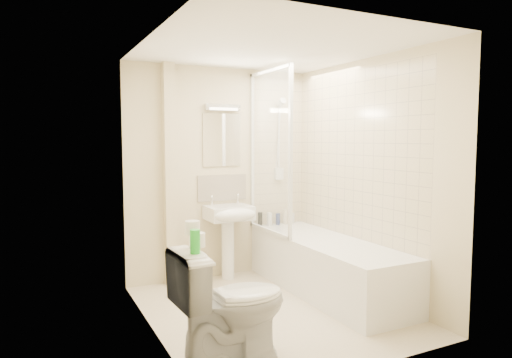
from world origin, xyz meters
name	(u,v)px	position (x,y,z in m)	size (l,w,h in m)	color
floor	(272,310)	(0.00, 0.00, 0.00)	(2.50, 2.50, 0.00)	beige
wall_back	(221,173)	(0.00, 1.25, 1.20)	(2.20, 0.02, 2.40)	beige
wall_left	(152,188)	(-1.10, 0.00, 1.20)	(0.02, 2.50, 2.40)	beige
wall_right	(367,178)	(1.10, 0.00, 1.20)	(0.02, 2.50, 2.40)	beige
ceiling	(273,48)	(0.00, 0.00, 2.40)	(2.20, 2.50, 0.02)	white
tile_back	(278,153)	(0.75, 1.24, 1.42)	(0.70, 0.01, 1.75)	beige
tile_right	(354,155)	(1.09, 0.20, 1.42)	(0.01, 2.10, 1.75)	beige
pipe_boxing	(169,175)	(-0.62, 1.19, 1.20)	(0.12, 0.12, 2.40)	beige
splashback	(222,188)	(0.01, 1.24, 1.03)	(0.60, 0.01, 0.30)	beige
mirror	(222,140)	(0.01, 1.24, 1.58)	(0.46, 0.01, 0.60)	white
strip_light	(222,107)	(0.01, 1.22, 1.95)	(0.42, 0.07, 0.07)	silver
bathtub	(326,265)	(0.75, 0.20, 0.29)	(0.70, 2.10, 0.55)	white
shower_screen	(270,152)	(0.40, 0.80, 1.45)	(0.04, 0.92, 1.80)	white
shower_fixture	(280,143)	(0.75, 1.19, 1.55)	(0.10, 0.16, 0.99)	white
pedestal_sink	(230,221)	(0.01, 1.01, 0.67)	(0.50, 0.47, 0.96)	white
bottle_black_a	(260,219)	(0.47, 1.16, 0.64)	(0.05, 0.05, 0.17)	black
bottle_white_a	(269,219)	(0.59, 1.16, 0.63)	(0.06, 0.06, 0.16)	white
bottle_blue	(278,219)	(0.71, 1.16, 0.62)	(0.05, 0.05, 0.14)	navy
bottle_cream	(285,217)	(0.81, 1.16, 0.64)	(0.06, 0.06, 0.19)	beige
bottle_white_b	(292,218)	(0.91, 1.16, 0.62)	(0.06, 0.06, 0.13)	silver
toilet	(231,303)	(-0.72, -0.71, 0.42)	(0.84, 0.51, 0.84)	white
toilet_roll_lower	(197,240)	(-0.94, -0.63, 0.89)	(0.11, 0.11, 0.10)	white
toilet_roll_upper	(192,227)	(-0.98, -0.65, 0.98)	(0.10, 0.10, 0.09)	white
green_bottle	(195,242)	(-1.02, -0.80, 0.92)	(0.07, 0.07, 0.16)	green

